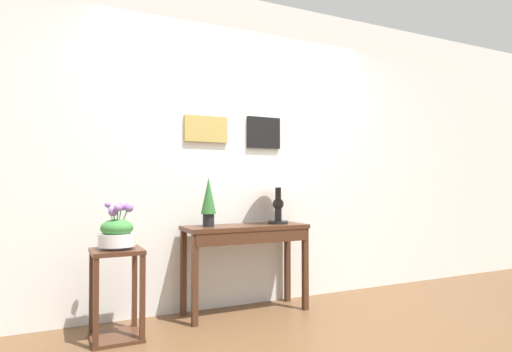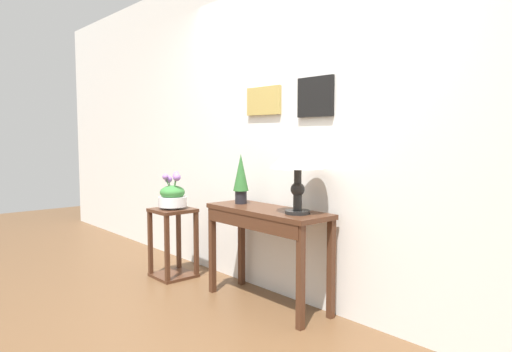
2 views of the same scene
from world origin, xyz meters
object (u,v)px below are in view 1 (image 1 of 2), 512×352
at_px(potted_plant_on_console, 209,200).
at_px(console_table, 247,240).
at_px(pedestal_stand_left, 116,294).
at_px(planter_bowl_wide, 117,232).
at_px(table_lamp, 278,179).

bearing_deg(potted_plant_on_console, console_table, -5.93).
bearing_deg(pedestal_stand_left, planter_bowl_wide, -14.78).
xyz_separation_m(potted_plant_on_console, planter_bowl_wide, (-0.74, -0.19, -0.21)).
relative_size(console_table, potted_plant_on_console, 2.63).
bearing_deg(potted_plant_on_console, pedestal_stand_left, -165.81).
bearing_deg(potted_plant_on_console, planter_bowl_wide, -165.75).
bearing_deg(console_table, pedestal_stand_left, -171.82).
xyz_separation_m(pedestal_stand_left, planter_bowl_wide, (0.00, -0.00, 0.44)).
distance_m(table_lamp, planter_bowl_wide, 1.45).
bearing_deg(console_table, potted_plant_on_console, 174.07).
height_order(table_lamp, planter_bowl_wide, table_lamp).
relative_size(table_lamp, pedestal_stand_left, 0.81).
height_order(pedestal_stand_left, planter_bowl_wide, planter_bowl_wide).
relative_size(potted_plant_on_console, planter_bowl_wide, 1.22).
distance_m(table_lamp, potted_plant_on_console, 0.67).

